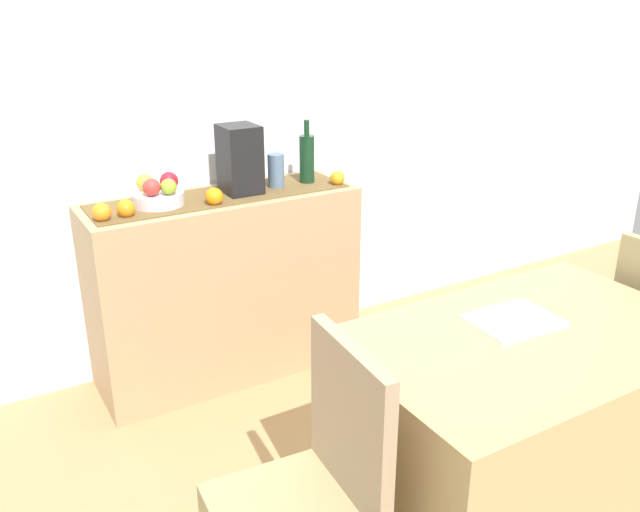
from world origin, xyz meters
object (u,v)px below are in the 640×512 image
at_px(dining_table, 518,432).
at_px(open_book, 513,321).
at_px(fruit_bowl, 158,198).
at_px(wine_bottle, 307,158).
at_px(ceramic_vase, 276,171).
at_px(sideboard_console, 226,287).
at_px(coffee_maker, 240,160).

xyz_separation_m(dining_table, open_book, (0.01, 0.08, 0.38)).
height_order(fruit_bowl, wine_bottle, wine_bottle).
bearing_deg(dining_table, ceramic_vase, 96.07).
distance_m(fruit_bowl, dining_table, 1.71).
bearing_deg(dining_table, sideboard_console, 106.62).
bearing_deg(wine_bottle, sideboard_console, -180.00).
bearing_deg(dining_table, coffee_maker, 102.99).
bearing_deg(dining_table, open_book, 86.05).
xyz_separation_m(coffee_maker, open_book, (0.34, -1.36, -0.30)).
xyz_separation_m(wine_bottle, coffee_maker, (-0.35, -0.00, 0.03)).
bearing_deg(open_book, sideboard_console, 110.84).
height_order(coffee_maker, dining_table, coffee_maker).
bearing_deg(fruit_bowl, dining_table, -63.58).
bearing_deg(fruit_bowl, wine_bottle, 0.00).
xyz_separation_m(sideboard_console, dining_table, (0.43, -1.45, -0.07)).
bearing_deg(coffee_maker, open_book, -76.02).
height_order(ceramic_vase, dining_table, ceramic_vase).
xyz_separation_m(fruit_bowl, coffee_maker, (0.39, 0.00, 0.12)).
xyz_separation_m(fruit_bowl, ceramic_vase, (0.57, 0.00, 0.05)).
height_order(coffee_maker, open_book, coffee_maker).
distance_m(coffee_maker, dining_table, 1.63).
distance_m(ceramic_vase, open_book, 1.39).
bearing_deg(wine_bottle, fruit_bowl, -180.00).
distance_m(wine_bottle, ceramic_vase, 0.17).
bearing_deg(ceramic_vase, open_book, -83.32).
bearing_deg(ceramic_vase, wine_bottle, 0.00).
relative_size(sideboard_console, wine_bottle, 4.09).
bearing_deg(ceramic_vase, fruit_bowl, 180.00).
xyz_separation_m(wine_bottle, open_book, (-0.01, -1.36, -0.26)).
bearing_deg(coffee_maker, dining_table, -77.01).
distance_m(sideboard_console, open_book, 1.47).
height_order(dining_table, open_book, open_book).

